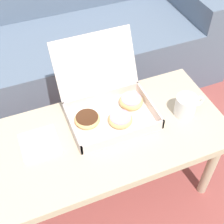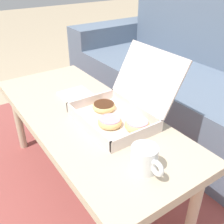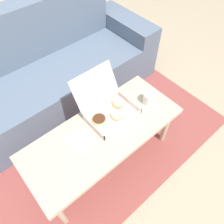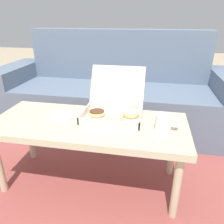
% 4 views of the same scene
% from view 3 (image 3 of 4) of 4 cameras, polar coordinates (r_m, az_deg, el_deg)
% --- Properties ---
extents(ground_plane, '(12.00, 12.00, 0.00)m').
position_cam_3_polar(ground_plane, '(1.98, -4.10, -10.01)').
color(ground_plane, tan).
extents(area_rug, '(2.38, 1.77, 0.01)m').
position_cam_3_polar(area_rug, '(2.11, -9.17, -4.39)').
color(area_rug, '#994742').
rests_on(area_rug, ground_plane).
extents(couch, '(2.26, 0.76, 0.92)m').
position_cam_3_polar(couch, '(2.18, -17.53, 8.31)').
color(couch, slate).
rests_on(couch, ground_plane).
extents(coffee_table, '(1.17, 0.49, 0.46)m').
position_cam_3_polar(coffee_table, '(1.58, -2.25, -6.01)').
color(coffee_table, '#C6B293').
rests_on(coffee_table, ground_plane).
extents(pastry_box, '(0.35, 0.38, 0.28)m').
position_cam_3_polar(pastry_box, '(1.59, -0.96, 1.22)').
color(pastry_box, silver).
rests_on(pastry_box, coffee_table).
extents(coffee_mug, '(0.13, 0.09, 0.09)m').
position_cam_3_polar(coffee_mug, '(1.69, 9.71, 3.68)').
color(coffee_mug, white).
rests_on(coffee_mug, coffee_table).
extents(napkin_stack, '(0.15, 0.15, 0.01)m').
position_cam_3_polar(napkin_stack, '(1.51, -8.82, -7.45)').
color(napkin_stack, white).
rests_on(napkin_stack, coffee_table).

